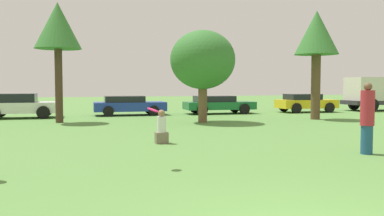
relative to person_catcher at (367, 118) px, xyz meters
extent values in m
cylinder|color=navy|center=(0.00, 0.00, -0.59)|extent=(0.32, 0.32, 0.79)
cylinder|color=#A52633|center=(0.00, 0.00, 0.28)|extent=(0.37, 0.37, 0.96)
sphere|color=brown|center=(0.00, 0.00, 0.86)|extent=(0.22, 0.22, 0.22)
cylinder|color=#F21E72|center=(-5.97, -0.19, 0.34)|extent=(0.27, 0.27, 0.14)
cube|color=#726651|center=(-4.96, 3.59, -0.81)|extent=(0.40, 0.33, 0.36)
cylinder|color=silver|center=(-4.96, 3.59, -0.37)|extent=(0.30, 0.30, 0.52)
sphere|color=#8C6647|center=(-4.96, 3.59, -0.01)|extent=(0.23, 0.23, 0.23)
cylinder|color=#473323|center=(-8.34, 12.08, 0.85)|extent=(0.37, 0.37, 3.67)
cone|color=#33702D|center=(-8.34, 12.08, 3.83)|extent=(2.28, 2.28, 2.28)
cylinder|color=brown|center=(-1.42, 10.20, 0.13)|extent=(0.45, 0.45, 2.24)
ellipsoid|color=#33702D|center=(-1.42, 10.20, 2.15)|extent=(3.25, 3.25, 2.94)
cylinder|color=brown|center=(5.06, 10.19, 0.78)|extent=(0.50, 0.50, 3.53)
cone|color=#33702D|center=(5.06, 10.19, 3.73)|extent=(2.36, 2.36, 2.36)
cube|color=silver|center=(-10.50, 15.59, -0.38)|extent=(4.13, 1.98, 0.60)
cube|color=black|center=(-10.80, 15.60, 0.16)|extent=(2.29, 1.71, 0.48)
cylinder|color=black|center=(-9.21, 16.50, -0.63)|extent=(0.72, 0.21, 0.72)
cylinder|color=black|center=(-9.25, 14.62, -0.63)|extent=(0.72, 0.21, 0.72)
cylinder|color=black|center=(-11.74, 16.56, -0.63)|extent=(0.72, 0.21, 0.72)
cube|color=#1E389E|center=(-4.28, 16.09, -0.45)|extent=(4.43, 1.92, 0.55)
cube|color=black|center=(-4.61, 16.10, 0.02)|extent=(2.45, 1.66, 0.38)
cylinder|color=black|center=(-2.90, 16.96, -0.67)|extent=(0.63, 0.19, 0.63)
cylinder|color=black|center=(-2.94, 15.15, -0.67)|extent=(0.63, 0.19, 0.63)
cylinder|color=black|center=(-5.61, 17.03, -0.67)|extent=(0.63, 0.19, 0.63)
cylinder|color=black|center=(-5.66, 15.22, -0.67)|extent=(0.63, 0.19, 0.63)
cube|color=#196633|center=(1.50, 15.72, -0.45)|extent=(4.59, 1.86, 0.49)
cube|color=black|center=(1.16, 15.73, -0.01)|extent=(2.54, 1.60, 0.38)
cylinder|color=black|center=(2.93, 16.56, -0.65)|extent=(0.69, 0.23, 0.68)
cylinder|color=black|center=(2.89, 14.81, -0.65)|extent=(0.69, 0.23, 0.68)
cylinder|color=black|center=(0.12, 16.63, -0.65)|extent=(0.69, 0.23, 0.68)
cylinder|color=black|center=(0.07, 14.88, -0.65)|extent=(0.69, 0.23, 0.68)
cube|color=gold|center=(7.77, 15.41, -0.41)|extent=(4.05, 1.83, 0.57)
cube|color=black|center=(7.47, 15.42, 0.07)|extent=(2.24, 1.58, 0.39)
cylinder|color=black|center=(9.04, 16.25, -0.65)|extent=(0.69, 0.24, 0.68)
cylinder|color=black|center=(8.99, 14.52, -0.65)|extent=(0.69, 0.24, 0.68)
cylinder|color=black|center=(6.55, 16.31, -0.65)|extent=(0.69, 0.24, 0.68)
cylinder|color=black|center=(6.51, 14.58, -0.65)|extent=(0.69, 0.24, 0.68)
cube|color=#2D2D33|center=(14.04, 15.52, -0.38)|extent=(5.55, 2.14, 0.30)
cube|color=beige|center=(13.27, 15.54, 0.60)|extent=(3.46, 2.09, 1.67)
cylinder|color=black|center=(12.56, 16.56, -0.53)|extent=(0.92, 0.26, 0.91)
cylinder|color=black|center=(12.51, 14.56, -0.53)|extent=(0.92, 0.26, 0.91)
camera|label=1|loc=(-7.73, -9.30, 0.92)|focal=38.24mm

